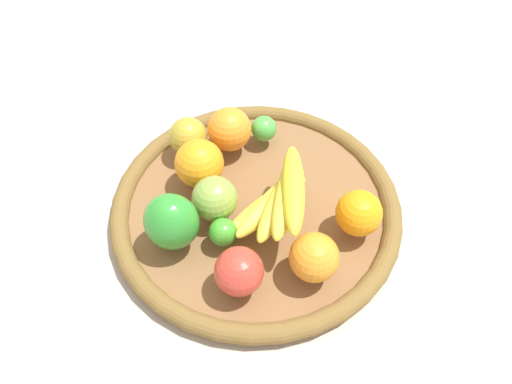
{
  "coord_description": "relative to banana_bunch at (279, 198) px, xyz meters",
  "views": [
    {
      "loc": [
        -0.29,
        0.4,
        0.67
      ],
      "look_at": [
        0.0,
        0.0,
        0.06
      ],
      "focal_mm": 35.43,
      "sensor_mm": 36.0,
      "label": 1
    }
  ],
  "objects": [
    {
      "name": "ground_plane",
      "position": [
        0.05,
        -0.01,
        -0.08
      ],
      "size": [
        2.4,
        2.4,
        0.0
      ],
      "primitive_type": "plane",
      "color": "#B8AEA4",
      "rests_on": "ground"
    },
    {
      "name": "basket",
      "position": [
        0.05,
        -0.01,
        -0.07
      ],
      "size": [
        0.47,
        0.47,
        0.04
      ],
      "color": "brown",
      "rests_on": "ground_plane"
    },
    {
      "name": "banana_bunch",
      "position": [
        0.0,
        0.0,
        0.0
      ],
      "size": [
        0.13,
        0.17,
        0.09
      ],
      "color": "yellow",
      "rests_on": "basket"
    },
    {
      "name": "apple_0",
      "position": [
        -0.02,
        0.13,
        -0.01
      ],
      "size": [
        0.1,
        0.1,
        0.07
      ],
      "primitive_type": "sphere",
      "rotation": [
        0.0,
        0.0,
        4.14
      ],
      "color": "red",
      "rests_on": "basket"
    },
    {
      "name": "lime_1",
      "position": [
        0.12,
        -0.13,
        -0.02
      ],
      "size": [
        0.06,
        0.06,
        0.04
      ],
      "primitive_type": "sphere",
      "rotation": [
        0.0,
        0.0,
        2.45
      ],
      "color": "green",
      "rests_on": "basket"
    },
    {
      "name": "orange_3",
      "position": [
        0.15,
        0.01,
        -0.01
      ],
      "size": [
        0.11,
        0.11,
        0.08
      ],
      "primitive_type": "sphere",
      "rotation": [
        0.0,
        0.0,
        0.95
      ],
      "color": "orange",
      "rests_on": "basket"
    },
    {
      "name": "lime_0",
      "position": [
        0.04,
        0.08,
        -0.03
      ],
      "size": [
        0.06,
        0.06,
        0.04
      ],
      "primitive_type": "sphere",
      "rotation": [
        0.0,
        0.0,
        2.72
      ],
      "color": "green",
      "rests_on": "basket"
    },
    {
      "name": "orange_2",
      "position": [
        -0.09,
        0.05,
        -0.01
      ],
      "size": [
        0.09,
        0.09,
        0.07
      ],
      "primitive_type": "sphere",
      "rotation": [
        0.0,
        0.0,
        6.01
      ],
      "color": "orange",
      "rests_on": "basket"
    },
    {
      "name": "bell_pepper",
      "position": [
        0.1,
        0.13,
        0.0
      ],
      "size": [
        0.1,
        0.1,
        0.09
      ],
      "primitive_type": "ellipsoid",
      "rotation": [
        0.0,
        0.0,
        0.41
      ],
      "color": "green",
      "rests_on": "basket"
    },
    {
      "name": "apple_1",
      "position": [
        0.08,
        0.05,
        -0.01
      ],
      "size": [
        0.08,
        0.08,
        0.07
      ],
      "primitive_type": "sphere",
      "rotation": [
        0.0,
        0.0,
        4.5
      ],
      "color": "#85A445",
      "rests_on": "basket"
    },
    {
      "name": "orange_0",
      "position": [
        -0.11,
        -0.05,
        -0.01
      ],
      "size": [
        0.09,
        0.09,
        0.07
      ],
      "primitive_type": "sphere",
      "rotation": [
        0.0,
        0.0,
        1.94
      ],
      "color": "orange",
      "rests_on": "basket"
    },
    {
      "name": "orange_1",
      "position": [
        0.16,
        -0.08,
        -0.01
      ],
      "size": [
        0.09,
        0.09,
        0.08
      ],
      "primitive_type": "sphere",
      "rotation": [
        0.0,
        0.0,
        3.28
      ],
      "color": "orange",
      "rests_on": "basket"
    },
    {
      "name": "apple_2",
      "position": [
        0.21,
        -0.03,
        -0.01
      ],
      "size": [
        0.09,
        0.09,
        0.07
      ],
      "primitive_type": "sphere",
      "rotation": [
        0.0,
        0.0,
        2.58
      ],
      "color": "#AA962C",
      "rests_on": "basket"
    }
  ]
}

